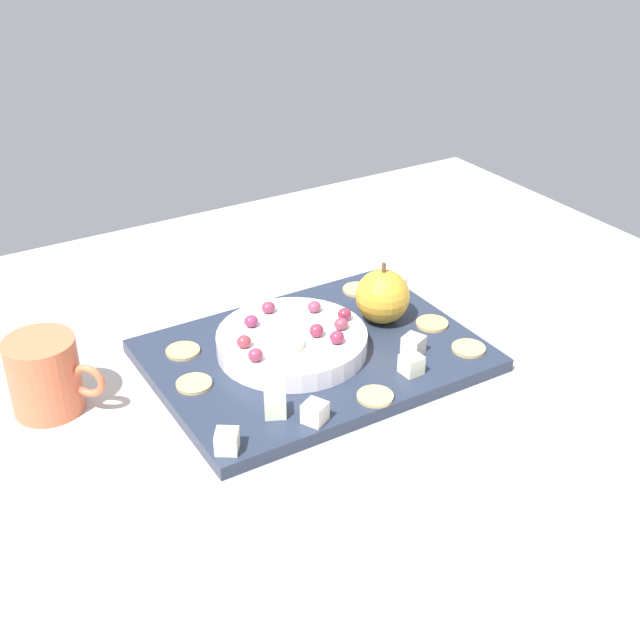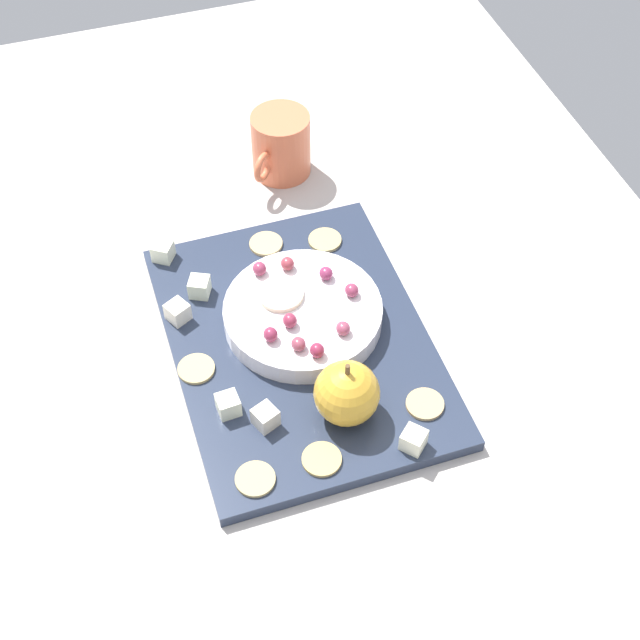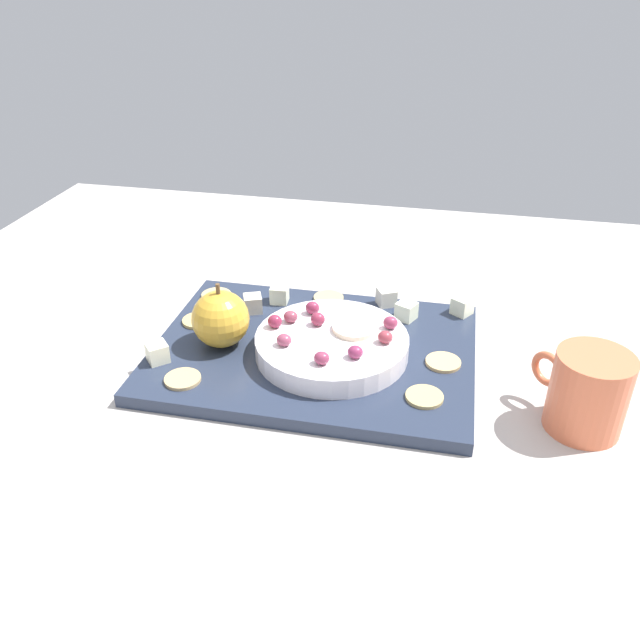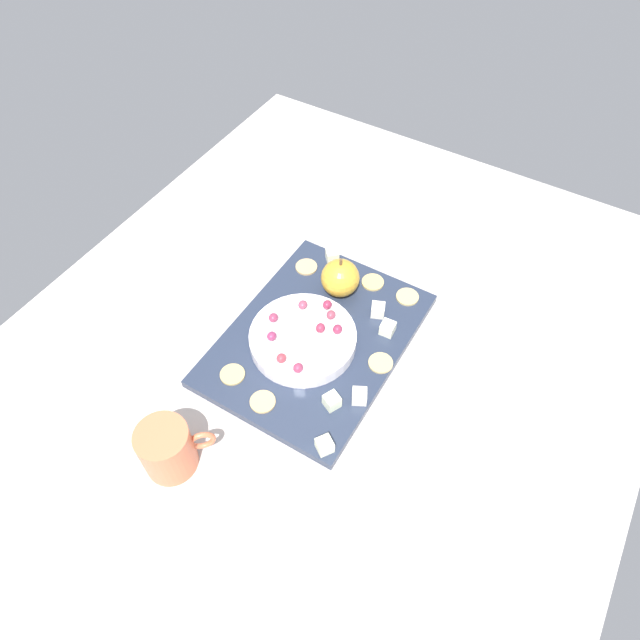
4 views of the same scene
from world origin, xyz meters
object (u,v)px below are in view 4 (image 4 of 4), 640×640
at_px(grape_4, 298,368).
at_px(grape_7, 338,329).
at_px(cheese_cube_0, 359,396).
at_px(apple_whole, 340,278).
at_px(grape_8, 331,315).
at_px(grape_3, 320,328).
at_px(cracker_0, 232,375).
at_px(cracker_1, 407,297).
at_px(cracker_5, 373,282).
at_px(grape_0, 272,336).
at_px(cup, 168,449).
at_px(grape_6, 327,305).
at_px(cheese_cube_2, 378,310).
at_px(cheese_cube_4, 325,445).
at_px(cracker_4, 306,267).
at_px(cracker_2, 263,402).
at_px(grape_5, 273,318).
at_px(serving_dish, 303,339).
at_px(grape_2, 303,305).
at_px(platter, 316,339).
at_px(cracker_3, 381,363).
at_px(apple_slice_0, 306,347).
at_px(grape_1, 281,358).
at_px(cheese_cube_3, 388,328).
at_px(cheese_cube_1, 332,401).
at_px(cheese_cube_5, 332,255).

distance_m(grape_4, grape_7, 0.10).
bearing_deg(cheese_cube_0, apple_whole, -142.61).
height_order(apple_whole, grape_8, apple_whole).
height_order(grape_3, grape_8, grape_3).
distance_m(cheese_cube_0, cracker_0, 0.21).
relative_size(cracker_1, cracker_5, 1.00).
bearing_deg(grape_0, apple_whole, 168.62).
distance_m(cracker_1, grape_3, 0.18).
relative_size(apple_whole, cracker_0, 1.69).
bearing_deg(cup, grape_6, 169.75).
height_order(cheese_cube_2, grape_3, grape_3).
distance_m(cheese_cube_4, grape_8, 0.23).
bearing_deg(cracker_4, cracker_2, 18.43).
distance_m(cheese_cube_0, grape_5, 0.20).
xyz_separation_m(serving_dish, cracker_2, (0.13, 0.01, -0.01)).
bearing_deg(serving_dish, cheese_cube_4, 41.30).
xyz_separation_m(grape_2, grape_6, (-0.02, 0.04, 0.00)).
bearing_deg(cheese_cube_2, grape_3, -30.05).
relative_size(platter, grape_7, 22.05).
xyz_separation_m(apple_whole, grape_5, (0.13, -0.05, -0.00)).
bearing_deg(grape_7, apple_whole, -152.49).
distance_m(cracker_3, grape_3, 0.11).
bearing_deg(apple_slice_0, cracker_4, -148.38).
relative_size(cheese_cube_0, grape_8, 1.32).
bearing_deg(grape_6, cracker_0, -20.87).
bearing_deg(cracker_1, grape_0, -34.11).
xyz_separation_m(cheese_cube_0, grape_1, (0.01, -0.13, 0.02)).
relative_size(cheese_cube_3, grape_5, 1.32).
bearing_deg(cup, grape_2, 175.44).
distance_m(cheese_cube_1, apple_slice_0, 0.10).
bearing_deg(cheese_cube_2, cracker_0, -31.41).
bearing_deg(grape_4, grape_5, -125.61).
bearing_deg(grape_2, apple_slice_0, 35.22).
bearing_deg(cheese_cube_3, cheese_cube_1, -3.35).
height_order(platter, grape_3, grape_3).
distance_m(cheese_cube_5, cracker_4, 0.05).
height_order(cracker_4, grape_3, grape_3).
xyz_separation_m(cheese_cube_3, grape_2, (0.04, -0.14, 0.02)).
distance_m(serving_dish, apple_slice_0, 0.03).
bearing_deg(grape_5, cheese_cube_5, 179.43).
relative_size(cracker_0, cracker_1, 1.00).
height_order(platter, grape_0, grape_0).
xyz_separation_m(serving_dish, grape_6, (-0.07, 0.01, 0.02)).
distance_m(cheese_cube_5, cup, 0.46).
height_order(cracker_0, cup, cup).
bearing_deg(cracker_2, grape_8, 175.21).
relative_size(platter, cheese_cube_1, 16.73).
xyz_separation_m(cheese_cube_0, grape_2, (-0.10, -0.16, 0.02)).
height_order(cheese_cube_3, cracker_1, cheese_cube_3).
xyz_separation_m(cracker_2, grape_3, (-0.15, 0.01, 0.03)).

